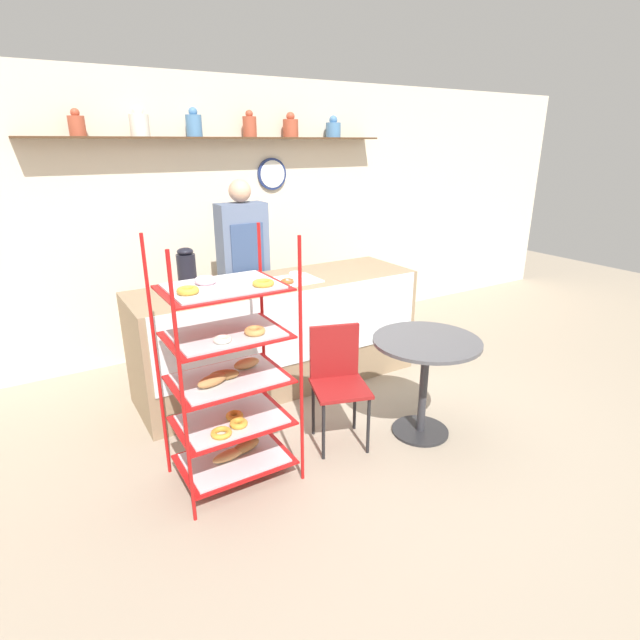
{
  "coord_description": "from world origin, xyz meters",
  "views": [
    {
      "loc": [
        -1.86,
        -2.65,
        2.09
      ],
      "look_at": [
        0.0,
        0.37,
        0.82
      ],
      "focal_mm": 28.0,
      "sensor_mm": 36.0,
      "label": 1
    }
  ],
  "objects_px": {
    "cafe_chair": "(337,373)",
    "coffee_carafe": "(187,272)",
    "cafe_table": "(425,363)",
    "person_worker": "(244,268)",
    "donut_tray_counter": "(293,279)",
    "pastry_rack": "(229,379)"
  },
  "relations": [
    {
      "from": "person_worker",
      "to": "cafe_table",
      "type": "xyz_separation_m",
      "value": [
        0.59,
        -1.86,
        -0.39
      ]
    },
    {
      "from": "cafe_table",
      "to": "donut_tray_counter",
      "type": "distance_m",
      "value": 1.37
    },
    {
      "from": "cafe_table",
      "to": "coffee_carafe",
      "type": "height_order",
      "value": "coffee_carafe"
    },
    {
      "from": "person_worker",
      "to": "donut_tray_counter",
      "type": "bearing_deg",
      "value": -73.28
    },
    {
      "from": "cafe_chair",
      "to": "donut_tray_counter",
      "type": "xyz_separation_m",
      "value": [
        0.17,
        0.96,
        0.45
      ]
    },
    {
      "from": "pastry_rack",
      "to": "cafe_chair",
      "type": "bearing_deg",
      "value": 2.47
    },
    {
      "from": "cafe_table",
      "to": "donut_tray_counter",
      "type": "xyz_separation_m",
      "value": [
        -0.41,
        1.24,
        0.4
      ]
    },
    {
      "from": "cafe_table",
      "to": "coffee_carafe",
      "type": "relative_size",
      "value": 2.12
    },
    {
      "from": "donut_tray_counter",
      "to": "coffee_carafe",
      "type": "bearing_deg",
      "value": 174.12
    },
    {
      "from": "person_worker",
      "to": "donut_tray_counter",
      "type": "height_order",
      "value": "person_worker"
    },
    {
      "from": "cafe_table",
      "to": "person_worker",
      "type": "bearing_deg",
      "value": 107.67
    },
    {
      "from": "pastry_rack",
      "to": "donut_tray_counter",
      "type": "relative_size",
      "value": 3.91
    },
    {
      "from": "pastry_rack",
      "to": "coffee_carafe",
      "type": "bearing_deg",
      "value": 83.93
    },
    {
      "from": "cafe_chair",
      "to": "coffee_carafe",
      "type": "height_order",
      "value": "coffee_carafe"
    },
    {
      "from": "person_worker",
      "to": "cafe_table",
      "type": "bearing_deg",
      "value": -72.33
    },
    {
      "from": "cafe_chair",
      "to": "person_worker",
      "type": "bearing_deg",
      "value": 108.81
    },
    {
      "from": "pastry_rack",
      "to": "coffee_carafe",
      "type": "height_order",
      "value": "pastry_rack"
    },
    {
      "from": "person_worker",
      "to": "cafe_chair",
      "type": "distance_m",
      "value": 1.64
    },
    {
      "from": "pastry_rack",
      "to": "cafe_table",
      "type": "height_order",
      "value": "pastry_rack"
    },
    {
      "from": "person_worker",
      "to": "cafe_chair",
      "type": "relative_size",
      "value": 2.06
    },
    {
      "from": "cafe_table",
      "to": "pastry_rack",
      "type": "bearing_deg",
      "value": 170.1
    },
    {
      "from": "pastry_rack",
      "to": "cafe_table",
      "type": "distance_m",
      "value": 1.43
    }
  ]
}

